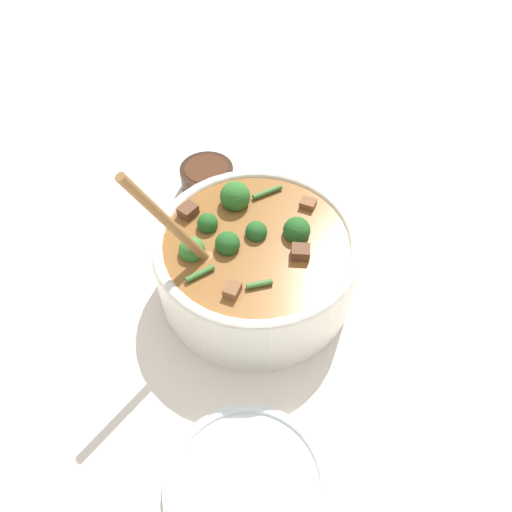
% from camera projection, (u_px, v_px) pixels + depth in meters
% --- Properties ---
extents(ground_plane, '(4.00, 4.00, 0.00)m').
position_uv_depth(ground_plane, '(256.00, 287.00, 0.74)').
color(ground_plane, silver).
extents(stew_bowl, '(0.28, 0.28, 0.27)m').
position_uv_depth(stew_bowl, '(256.00, 260.00, 0.69)').
color(stew_bowl, white).
rests_on(stew_bowl, ground_plane).
extents(condiment_bowl, '(0.09, 0.09, 0.04)m').
position_uv_depth(condiment_bowl, '(207.00, 177.00, 0.85)').
color(condiment_bowl, black).
rests_on(condiment_bowl, ground_plane).
extents(empty_plate, '(0.19, 0.19, 0.02)m').
position_uv_depth(empty_plate, '(247.00, 485.00, 0.55)').
color(empty_plate, white).
rests_on(empty_plate, ground_plane).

